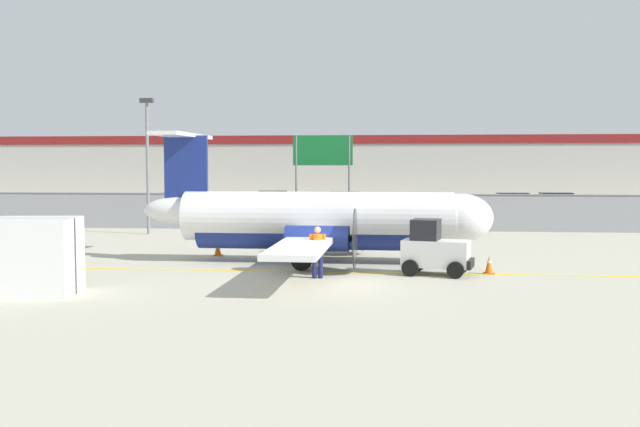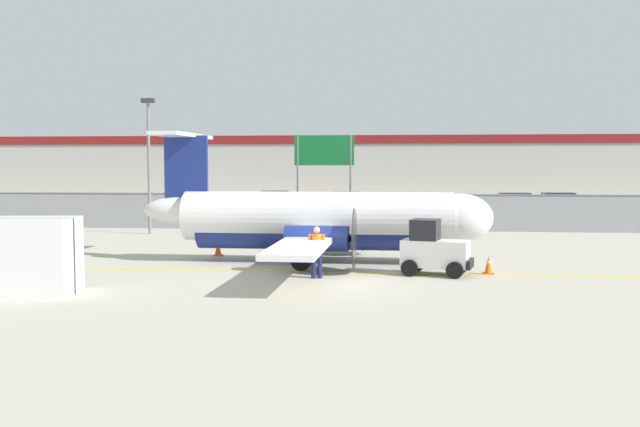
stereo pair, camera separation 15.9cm
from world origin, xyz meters
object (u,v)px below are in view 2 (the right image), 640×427
Objects in this scene: parked_car_3 at (348,202)px; highway_sign at (324,158)px; apron_light_pole at (149,154)px; ground_crew_worker at (317,249)px; cargo_container at (32,256)px; commuter_airplane at (323,220)px; baggage_tug at (434,250)px; traffic_cone_far_left at (489,265)px; parked_car_1 at (187,208)px; traffic_cone_near_left at (306,258)px; parked_car_2 at (276,201)px; parked_car_0 at (174,204)px; parked_car_7 at (560,203)px; parked_car_5 at (467,206)px; traffic_cone_near_right at (218,248)px; parked_car_6 at (513,204)px; parked_car_4 at (403,206)px.

parked_car_3 is 0.79× the size of highway_sign.
apron_light_pole is 1.32× the size of highway_sign.
ground_crew_worker is 0.64× the size of cargo_container.
commuter_airplane is 6.36× the size of baggage_tug.
parked_car_1 is (-16.81, 21.11, 0.58)m from traffic_cone_far_left.
commuter_airplane is at bearing 64.61° from traffic_cone_near_left.
traffic_cone_near_left is 0.15× the size of parked_car_2.
ground_crew_worker is 30.59m from parked_car_0.
traffic_cone_near_left is 0.15× the size of parked_car_7.
commuter_airplane is 3.71× the size of parked_car_5.
cargo_container is 41.31m from parked_car_7.
apron_light_pole is at bearing 90.36° from cargo_container.
parked_car_2 is at bearing 101.57° from traffic_cone_near_left.
traffic_cone_near_left is at bearing 168.85° from traffic_cone_far_left.
traffic_cone_near_right is at bearing -55.67° from apron_light_pole.
traffic_cone_near_right is 0.15× the size of parked_car_5.
cargo_container is (-11.66, -4.89, 0.24)m from baggage_tug.
parked_car_7 is at bearing -5.94° from parked_car_3.
cargo_container is 24.37m from highway_sign.
traffic_cone_near_left is 0.15× the size of parked_car_1.
baggage_tug reaches higher than parked_car_5.
parked_car_7 is (10.80, 29.79, 0.04)m from baggage_tug.
traffic_cone_near_right is at bearing -101.75° from highway_sign.
cargo_container is 14.54m from traffic_cone_far_left.
traffic_cone_far_left is at bearing 81.07° from parked_car_6.
cargo_container is 0.62× the size of parked_car_5.
cargo_container reaches higher than traffic_cone_near_right.
traffic_cone_near_left is 0.15× the size of parked_car_3.
parked_car_4 is at bearing -177.70° from parked_car_0.
apron_light_pole is at bearing -126.18° from parked_car_3.
commuter_airplane is 30.86m from parked_car_7.
highway_sign reaches higher than commuter_airplane.
ground_crew_worker is 30.84m from parked_car_3.
traffic_cone_near_right is 1.00× the size of traffic_cone_far_left.
apron_light_pole reaches higher than parked_car_6.
highway_sign is (11.79, -7.82, 3.24)m from parked_car_0.
apron_light_pole is at bearing 142.33° from traffic_cone_far_left.
traffic_cone_near_right is at bearing 62.51° from cargo_container.
traffic_cone_near_left is at bearing -86.57° from highway_sign.
parked_car_7 is at bearing -165.55° from parked_car_6.
parked_car_4 is at bearing 55.45° from highway_sign.
highway_sign is (-1.70, 19.63, 3.19)m from ground_crew_worker.
parked_car_4 is at bearing 104.94° from baggage_tug.
parked_car_4 is (14.20, 4.04, 0.00)m from parked_car_1.
parked_car_6 is (8.02, 3.49, 0.00)m from parked_car_4.
apron_light_pole reaches higher than traffic_cone_near_left.
traffic_cone_far_left is at bearing -106.22° from parked_car_7.
parked_car_1 is 1.01× the size of parked_car_5.
parked_car_1 is 1.03× the size of parked_car_6.
traffic_cone_far_left is 30.10m from parked_car_3.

